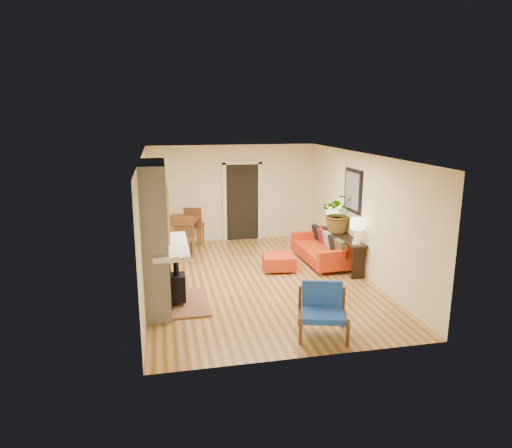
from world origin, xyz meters
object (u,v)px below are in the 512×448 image
Objects in this scene: houseplant at (339,213)px; console_table at (343,242)px; lamp_near at (357,228)px; sofa at (323,249)px; lamp_far at (332,214)px; dining_table at (185,225)px; ottoman at (279,261)px; blue_chair at (322,307)px.

console_table is at bearing -88.01° from houseplant.
lamp_near is (0.00, -0.70, 0.49)m from console_table.
sofa is 0.90m from lamp_far.
lamp_near is (0.35, -1.05, 0.74)m from sofa.
dining_table is at bearing 150.81° from console_table.
lamp_far is at bearing 47.14° from sofa.
ottoman is 0.83× the size of houseplant.
dining_table is at bearing 154.55° from houseplant.
ottoman is at bearing -155.41° from lamp_far.
console_table is 3.43× the size of lamp_far.
lamp_far is at bearing -19.15° from dining_table.
lamp_near is at bearing -37.31° from dining_table.
blue_chair is 1.71× the size of lamp_far.
lamp_far is (0.00, 0.72, 0.49)m from console_table.
blue_chair is at bearing -69.38° from dining_table.
console_table is (0.35, -0.35, 0.26)m from sofa.
houseplant is (1.57, 3.29, 0.76)m from blue_chair.
lamp_far reaches higher than blue_chair.
lamp_far reaches higher than dining_table.
blue_chair is (-1.23, -3.35, 0.10)m from sofa.
blue_chair is at bearing -115.49° from houseplant.
console_table is (1.58, 3.00, 0.15)m from blue_chair.
sofa is at bearing 108.37° from lamp_near.
lamp_far is at bearing 67.04° from blue_chair.
sofa is 3.57m from blue_chair.
houseplant is (3.42, -1.63, 0.51)m from dining_table.
houseplant reaches higher than blue_chair.
lamp_near is (3.43, -2.61, 0.39)m from dining_table.
houseplant reaches higher than console_table.
blue_chair is (-0.09, -3.04, 0.22)m from ottoman.
blue_chair is 3.39m from console_table.
dining_table is (-1.85, 4.92, 0.25)m from blue_chair.
houseplant is at bearing 64.51° from blue_chair.
dining_table is 1.06× the size of console_table.
lamp_far is at bearing 90.00° from lamp_near.
lamp_near reaches higher than ottoman.
blue_chair is 0.47× the size of dining_table.
lamp_far is (0.00, 1.42, 0.00)m from lamp_near.
ottoman is 1.42× the size of lamp_near.
houseplant is at bearing -91.31° from lamp_far.
houseplant is (0.34, -0.06, 0.87)m from sofa.
console_table is at bearing -90.00° from lamp_far.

